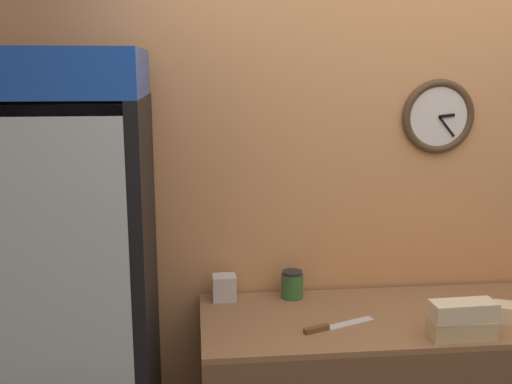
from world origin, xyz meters
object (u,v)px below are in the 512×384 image
at_px(chefs_knife, 329,327).
at_px(beverage_cooler, 65,275).
at_px(napkin_dispenser, 224,288).
at_px(condiment_jar, 292,285).
at_px(sandwich_stack_bottom, 462,329).
at_px(sandwich_stack_middle, 463,311).

bearing_deg(chefs_knife, beverage_cooler, 172.44).
bearing_deg(chefs_knife, napkin_dispenser, 139.27).
bearing_deg(beverage_cooler, condiment_jar, 12.00).
xyz_separation_m(beverage_cooler, sandwich_stack_bottom, (1.61, -0.29, -0.18)).
bearing_deg(condiment_jar, sandwich_stack_middle, -39.20).
bearing_deg(sandwich_stack_bottom, chefs_knife, 164.48).
height_order(beverage_cooler, condiment_jar, beverage_cooler).
bearing_deg(condiment_jar, sandwich_stack_bottom, -39.20).
relative_size(condiment_jar, napkin_dispenser, 1.09).
xyz_separation_m(sandwich_stack_bottom, sandwich_stack_middle, (0.00, 0.00, 0.08)).
xyz_separation_m(sandwich_stack_bottom, condiment_jar, (-0.61, 0.50, 0.03)).
relative_size(beverage_cooler, sandwich_stack_bottom, 7.66).
xyz_separation_m(chefs_knife, napkin_dispenser, (-0.42, 0.36, 0.05)).
distance_m(sandwich_stack_bottom, condiment_jar, 0.79).
bearing_deg(beverage_cooler, napkin_dispenser, 17.84).
xyz_separation_m(beverage_cooler, condiment_jar, (1.00, 0.21, -0.16)).
bearing_deg(beverage_cooler, sandwich_stack_bottom, -10.14).
height_order(sandwich_stack_middle, condiment_jar, sandwich_stack_middle).
relative_size(chefs_knife, condiment_jar, 2.52).
height_order(beverage_cooler, sandwich_stack_bottom, beverage_cooler).
relative_size(sandwich_stack_middle, napkin_dispenser, 2.22).
bearing_deg(sandwich_stack_middle, beverage_cooler, 169.86).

